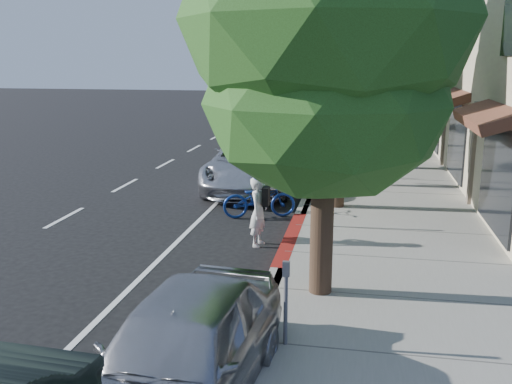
% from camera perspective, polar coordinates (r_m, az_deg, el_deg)
% --- Properties ---
extents(ground, '(120.00, 120.00, 0.00)m').
position_cam_1_polar(ground, '(12.27, 2.90, -6.58)').
color(ground, black).
rests_on(ground, ground).
extents(sidewalk, '(4.60, 56.00, 0.15)m').
position_cam_1_polar(sidewalk, '(19.88, 12.64, 1.12)').
color(sidewalk, gray).
rests_on(sidewalk, ground).
extents(curb, '(0.30, 56.00, 0.15)m').
position_cam_1_polar(curb, '(19.92, 6.02, 1.40)').
color(curb, '#9E998E').
rests_on(curb, ground).
extents(curb_red_segment, '(0.32, 4.00, 0.15)m').
position_cam_1_polar(curb_red_segment, '(13.18, 3.49, -4.81)').
color(curb_red_segment, maroon).
rests_on(curb_red_segment, ground).
extents(street_tree_0, '(4.76, 4.76, 7.56)m').
position_cam_1_polar(street_tree_0, '(9.46, 7.15, 16.03)').
color(street_tree_0, black).
rests_on(street_tree_0, ground).
extents(street_tree_1, '(4.40, 4.40, 7.38)m').
position_cam_1_polar(street_tree_1, '(15.45, 8.61, 14.71)').
color(street_tree_1, black).
rests_on(street_tree_1, ground).
extents(street_tree_2, '(4.65, 4.65, 7.41)m').
position_cam_1_polar(street_tree_2, '(21.45, 9.24, 14.17)').
color(street_tree_2, black).
rests_on(street_tree_2, ground).
extents(street_tree_3, '(4.93, 4.93, 7.96)m').
position_cam_1_polar(street_tree_3, '(27.45, 9.63, 14.69)').
color(street_tree_3, black).
rests_on(street_tree_3, ground).
extents(street_tree_4, '(4.58, 4.58, 6.97)m').
position_cam_1_polar(street_tree_4, '(33.44, 9.81, 13.26)').
color(street_tree_4, black).
rests_on(street_tree_4, ground).
extents(street_tree_5, '(4.81, 4.81, 7.19)m').
position_cam_1_polar(street_tree_5, '(39.44, 9.98, 13.41)').
color(street_tree_5, black).
rests_on(street_tree_5, ground).
extents(cyclist, '(0.47, 0.63, 1.58)m').
position_cam_1_polar(cyclist, '(12.81, 0.27, -1.98)').
color(cyclist, silver).
rests_on(cyclist, ground).
extents(bicycle, '(2.05, 1.26, 1.02)m').
position_cam_1_polar(bicycle, '(15.12, 0.33, -0.70)').
color(bicycle, navy).
rests_on(bicycle, ground).
extents(silver_suv, '(3.11, 5.95, 1.60)m').
position_cam_1_polar(silver_suv, '(18.47, -0.52, 2.81)').
color(silver_suv, silver).
rests_on(silver_suv, ground).
extents(dark_sedan, '(1.87, 4.22, 1.35)m').
position_cam_1_polar(dark_sedan, '(22.14, 4.43, 4.21)').
color(dark_sedan, '#212427').
rests_on(dark_sedan, ground).
extents(white_pickup, '(2.51, 5.24, 1.47)m').
position_cam_1_polar(white_pickup, '(30.35, 4.42, 6.81)').
color(white_pickup, silver).
rests_on(white_pickup, ground).
extents(dark_suv_far, '(2.74, 5.52, 1.81)m').
position_cam_1_polar(dark_suv_far, '(34.38, 7.26, 7.79)').
color(dark_suv_far, black).
rests_on(dark_suv_far, ground).
extents(near_car_a, '(2.10, 4.44, 1.47)m').
position_cam_1_polar(near_car_a, '(7.15, -7.40, -15.58)').
color(near_car_a, '#A3A4A8').
rests_on(near_car_a, ground).
extents(pedestrian, '(0.96, 0.88, 1.59)m').
position_cam_1_polar(pedestrian, '(18.75, 11.27, 3.16)').
color(pedestrian, black).
rests_on(pedestrian, sidewalk).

